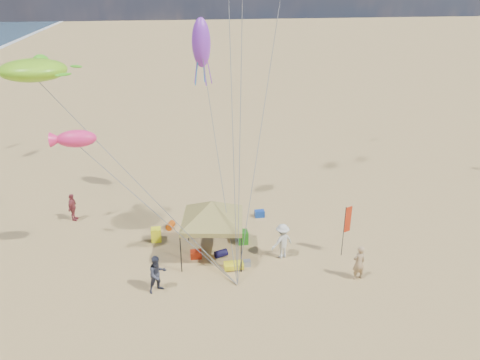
{
  "coord_description": "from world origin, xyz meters",
  "views": [
    {
      "loc": [
        -2.9,
        -16.0,
        12.51
      ],
      "look_at": [
        0.0,
        3.0,
        4.0
      ],
      "focal_mm": 34.34,
      "sensor_mm": 36.0,
      "label": 1
    }
  ],
  "objects": [
    {
      "name": "ground",
      "position": [
        0.0,
        0.0,
        0.0
      ],
      "size": [
        280.0,
        280.0,
        0.0
      ],
      "primitive_type": "plane",
      "color": "tan",
      "rests_on": "ground"
    },
    {
      "name": "canopy_tent",
      "position": [
        -1.31,
        3.09,
        2.86
      ],
      "size": [
        5.5,
        5.5,
        3.44
      ],
      "color": "black",
      "rests_on": "ground"
    },
    {
      "name": "feather_flag",
      "position": [
        5.04,
        2.2,
        1.8
      ],
      "size": [
        0.39,
        0.17,
        2.67
      ],
      "color": "black",
      "rests_on": "ground"
    },
    {
      "name": "cooler_red",
      "position": [
        -2.17,
        3.0,
        0.19
      ],
      "size": [
        0.54,
        0.38,
        0.38
      ],
      "primitive_type": "cube",
      "color": "red",
      "rests_on": "ground"
    },
    {
      "name": "cooler_blue",
      "position": [
        1.68,
        6.66,
        0.19
      ],
      "size": [
        0.54,
        0.38,
        0.38
      ],
      "primitive_type": "cube",
      "color": "#133B9B",
      "rests_on": "ground"
    },
    {
      "name": "bag_navy",
      "position": [
        -0.95,
        2.92,
        0.18
      ],
      "size": [
        0.69,
        0.54,
        0.36
      ],
      "primitive_type": "cylinder",
      "rotation": [
        0.0,
        1.57,
        0.35
      ],
      "color": "black",
      "rests_on": "ground"
    },
    {
      "name": "bag_orange",
      "position": [
        -3.35,
        6.06,
        0.18
      ],
      "size": [
        0.54,
        0.69,
        0.36
      ],
      "primitive_type": "cylinder",
      "rotation": [
        0.0,
        1.57,
        1.22
      ],
      "color": "#C54B0A",
      "rests_on": "ground"
    },
    {
      "name": "chair_green",
      "position": [
        0.3,
        4.0,
        0.35
      ],
      "size": [
        0.5,
        0.5,
        0.7
      ],
      "primitive_type": "cube",
      "color": "#248718",
      "rests_on": "ground"
    },
    {
      "name": "chair_yellow",
      "position": [
        -4.09,
        4.91,
        0.35
      ],
      "size": [
        0.5,
        0.5,
        0.7
      ],
      "primitive_type": "cube",
      "color": "#FDFD1C",
      "rests_on": "ground"
    },
    {
      "name": "crate_grey",
      "position": [
        0.18,
        1.96,
        0.14
      ],
      "size": [
        0.34,
        0.3,
        0.28
      ],
      "primitive_type": "cube",
      "color": "gray",
      "rests_on": "ground"
    },
    {
      "name": "beach_cart",
      "position": [
        -0.48,
        1.78,
        0.2
      ],
      "size": [
        0.9,
        0.5,
        0.24
      ],
      "primitive_type": "cube",
      "color": "yellow",
      "rests_on": "ground"
    },
    {
      "name": "person_near_a",
      "position": [
        4.95,
        0.22,
        0.84
      ],
      "size": [
        0.68,
        0.51,
        1.69
      ],
      "primitive_type": "imported",
      "rotation": [
        0.0,
        0.0,
        3.32
      ],
      "color": "tan",
      "rests_on": "ground"
    },
    {
      "name": "person_near_b",
      "position": [
        -3.94,
        0.68,
        0.87
      ],
      "size": [
        1.06,
        0.98,
        1.74
      ],
      "primitive_type": "imported",
      "rotation": [
        0.0,
        0.0,
        0.49
      ],
      "color": "#323545",
      "rests_on": "ground"
    },
    {
      "name": "person_near_c",
      "position": [
        1.97,
        2.43,
        0.9
      ],
      "size": [
        1.34,
        1.09,
        1.8
      ],
      "primitive_type": "imported",
      "rotation": [
        0.0,
        0.0,
        3.57
      ],
      "color": "silver",
      "rests_on": "ground"
    },
    {
      "name": "person_far_a",
      "position": [
        -8.69,
        7.85,
        0.8
      ],
      "size": [
        0.57,
        1.0,
        1.6
      ],
      "primitive_type": "imported",
      "rotation": [
        0.0,
        0.0,
        1.37
      ],
      "color": "#923840",
      "rests_on": "ground"
    },
    {
      "name": "turtle_kite",
      "position": [
        -8.86,
        5.61,
        8.76
      ],
      "size": [
        3.57,
        3.22,
        0.98
      ],
      "primitive_type": "ellipsoid",
      "rotation": [
        0.0,
        0.0,
        0.35
      ],
      "color": "#80D41C",
      "rests_on": "ground"
    },
    {
      "name": "fish_kite",
      "position": [
        -7.0,
        3.44,
        6.21
      ],
      "size": [
        1.78,
        1.06,
        0.75
      ],
      "primitive_type": "ellipsoid",
      "rotation": [
        0.0,
        0.0,
        -0.14
      ],
      "color": "#FF2972",
      "rests_on": "ground"
    },
    {
      "name": "squid_kite",
      "position": [
        -1.18,
        8.53,
        9.41
      ],
      "size": [
        1.1,
        1.1,
        2.52
      ],
      "primitive_type": "ellipsoid",
      "rotation": [
        0.0,
        0.0,
        0.14
      ],
      "color": "purple",
      "rests_on": "ground"
    }
  ]
}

